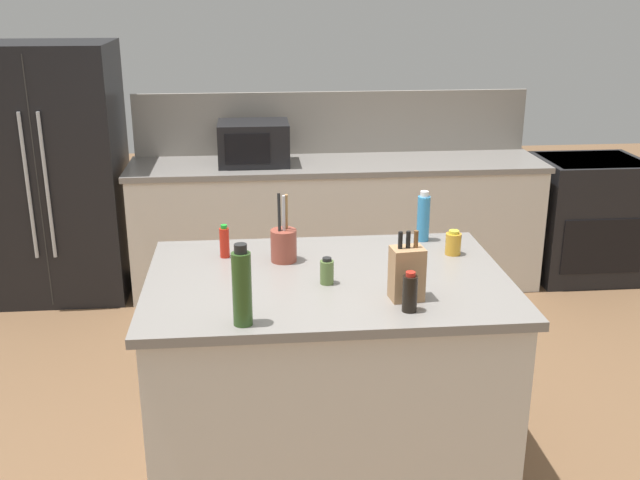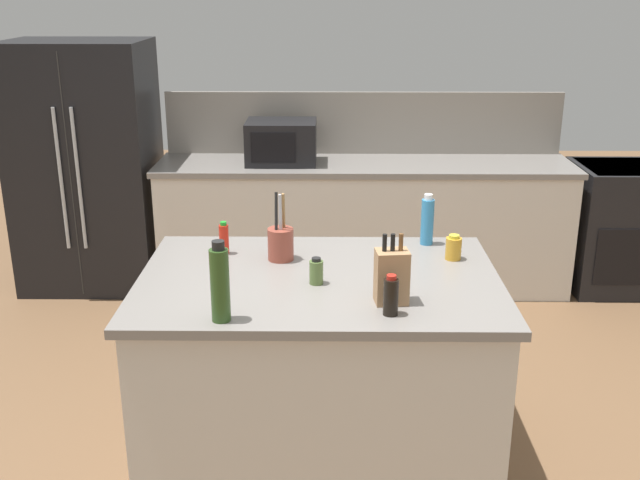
% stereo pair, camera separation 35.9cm
% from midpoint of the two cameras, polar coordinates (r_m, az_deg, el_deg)
% --- Properties ---
extents(ground_plane, '(14.00, 14.00, 0.00)m').
position_cam_midpoint_polar(ground_plane, '(3.73, -2.34, -16.40)').
color(ground_plane, brown).
extents(back_counter_run, '(2.98, 0.66, 0.94)m').
position_cam_midpoint_polar(back_counter_run, '(5.52, -0.57, 1.19)').
color(back_counter_run, beige).
rests_on(back_counter_run, ground_plane).
extents(wall_backsplash, '(2.94, 0.03, 0.46)m').
position_cam_midpoint_polar(wall_backsplash, '(5.66, -0.87, 8.92)').
color(wall_backsplash, gray).
rests_on(wall_backsplash, back_counter_run).
extents(kitchen_island, '(1.58, 1.09, 0.94)m').
position_cam_midpoint_polar(kitchen_island, '(3.48, -2.44, -10.04)').
color(kitchen_island, beige).
rests_on(kitchen_island, ground_plane).
extents(refrigerator, '(0.97, 0.75, 1.79)m').
position_cam_midpoint_polar(refrigerator, '(5.66, -21.52, 4.75)').
color(refrigerator, black).
rests_on(refrigerator, ground_plane).
extents(range_oven, '(0.76, 0.65, 0.92)m').
position_cam_midpoint_polar(range_oven, '(5.98, 18.01, 1.62)').
color(range_oven, black).
rests_on(range_oven, ground_plane).
extents(microwave, '(0.49, 0.39, 0.30)m').
position_cam_midpoint_polar(microwave, '(5.35, -7.02, 7.32)').
color(microwave, black).
rests_on(microwave, back_counter_run).
extents(knife_block, '(0.14, 0.11, 0.29)m').
position_cam_midpoint_polar(knife_block, '(3.01, 3.26, -2.58)').
color(knife_block, '#A87C54').
rests_on(knife_block, kitchen_island).
extents(utensil_crock, '(0.12, 0.12, 0.32)m').
position_cam_midpoint_polar(utensil_crock, '(3.45, -5.77, -0.36)').
color(utensil_crock, brown).
rests_on(utensil_crock, kitchen_island).
extents(hot_sauce_bottle, '(0.05, 0.05, 0.16)m').
position_cam_midpoint_polar(hot_sauce_bottle, '(3.53, -10.19, -0.20)').
color(hot_sauce_bottle, red).
rests_on(hot_sauce_bottle, kitchen_island).
extents(olive_oil_bottle, '(0.07, 0.07, 0.32)m').
position_cam_midpoint_polar(olive_oil_bottle, '(2.81, -9.63, -3.64)').
color(olive_oil_bottle, '#2D4C1E').
rests_on(olive_oil_bottle, kitchen_island).
extents(spice_jar_oregano, '(0.06, 0.06, 0.12)m').
position_cam_midpoint_polar(spice_jar_oregano, '(3.18, -2.70, -2.48)').
color(spice_jar_oregano, '#567038').
rests_on(spice_jar_oregano, kitchen_island).
extents(honey_jar, '(0.07, 0.07, 0.12)m').
position_cam_midpoint_polar(honey_jar, '(3.55, 7.30, -0.29)').
color(honey_jar, gold).
rests_on(honey_jar, kitchen_island).
extents(soy_sauce_bottle, '(0.06, 0.06, 0.16)m').
position_cam_midpoint_polar(soy_sauce_bottle, '(2.91, 3.38, -4.10)').
color(soy_sauce_bottle, black).
rests_on(soy_sauce_bottle, kitchen_island).
extents(dish_soap_bottle, '(0.06, 0.06, 0.25)m').
position_cam_midpoint_polar(dish_soap_bottle, '(3.71, 5.16, 1.68)').
color(dish_soap_bottle, '#3384BC').
rests_on(dish_soap_bottle, kitchen_island).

